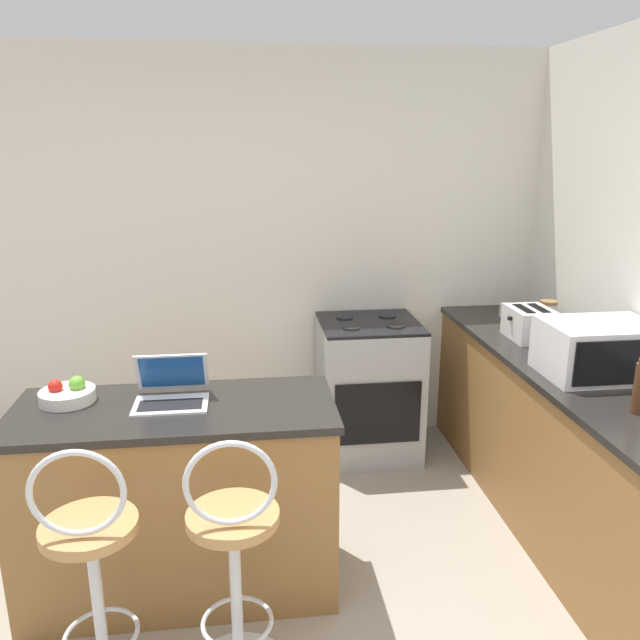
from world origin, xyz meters
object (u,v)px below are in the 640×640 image
(laptop, at_px, (171,390))
(mug_blue, at_px, (590,339))
(bar_stool_near, at_px, (94,579))
(fruit_bowl, at_px, (68,393))
(mug_white, at_px, (506,310))
(pepper_mill, at_px, (640,386))
(toaster, at_px, (530,323))
(stove_range, at_px, (368,388))
(bar_stool_far, at_px, (235,567))
(storage_jar, at_px, (548,313))
(microwave, at_px, (599,349))

(laptop, relative_size, mug_blue, 3.48)
(bar_stool_near, height_order, fruit_bowl, bar_stool_near)
(mug_white, distance_m, pepper_mill, 1.55)
(toaster, xyz_separation_m, stove_range, (-0.85, 0.46, -0.55))
(stove_range, relative_size, mug_blue, 10.00)
(fruit_bowl, height_order, mug_blue, fruit_bowl)
(toaster, xyz_separation_m, mug_blue, (0.27, -0.19, -0.05))
(bar_stool_far, height_order, storage_jar, storage_jar)
(microwave, distance_m, fruit_bowl, 2.49)
(fruit_bowl, bearing_deg, microwave, 0.35)
(laptop, bearing_deg, storage_jar, 22.59)
(microwave, bearing_deg, stove_range, 130.39)
(bar_stool_near, relative_size, bar_stool_far, 1.00)
(microwave, xyz_separation_m, toaster, (-0.06, 0.61, -0.04))
(microwave, height_order, mug_white, microwave)
(mug_blue, bearing_deg, bar_stool_near, -155.68)
(mug_blue, bearing_deg, fruit_bowl, -170.82)
(fruit_bowl, height_order, mug_white, fruit_bowl)
(laptop, relative_size, microwave, 0.60)
(bar_stool_far, xyz_separation_m, fruit_bowl, (-0.71, 0.69, 0.45))
(storage_jar, bearing_deg, microwave, -101.11)
(mug_blue, bearing_deg, stove_range, 149.58)
(bar_stool_near, relative_size, mug_blue, 11.49)
(mug_white, relative_size, pepper_mill, 0.40)
(microwave, xyz_separation_m, fruit_bowl, (-2.49, -0.02, -0.09))
(bar_stool_far, xyz_separation_m, toaster, (1.71, 1.31, 0.50))
(laptop, height_order, fruit_bowl, laptop)
(mug_white, bearing_deg, toaster, -98.31)
(bar_stool_near, height_order, mug_blue, bar_stool_near)
(bar_stool_far, distance_m, laptop, 0.82)
(bar_stool_near, bearing_deg, mug_blue, 24.32)
(bar_stool_near, bearing_deg, toaster, 30.71)
(laptop, bearing_deg, mug_white, 29.74)
(bar_stool_far, height_order, toaster, toaster)
(toaster, xyz_separation_m, pepper_mill, (-0.02, -1.06, 0.03))
(bar_stool_near, bearing_deg, microwave, 17.11)
(microwave, height_order, toaster, microwave)
(bar_stool_near, relative_size, storage_jar, 6.51)
(bar_stool_near, distance_m, microwave, 2.44)
(laptop, relative_size, pepper_mill, 1.25)
(fruit_bowl, bearing_deg, bar_stool_near, -72.77)
(microwave, distance_m, mug_white, 1.10)
(microwave, relative_size, toaster, 1.80)
(storage_jar, relative_size, pepper_mill, 0.64)
(pepper_mill, bearing_deg, mug_white, 86.69)
(fruit_bowl, bearing_deg, pepper_mill, -10.11)
(toaster, height_order, mug_white, toaster)
(mug_blue, xyz_separation_m, mug_white, (-0.19, 0.68, -0.00))
(toaster, bearing_deg, bar_stool_far, -142.46)
(microwave, height_order, fruit_bowl, microwave)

